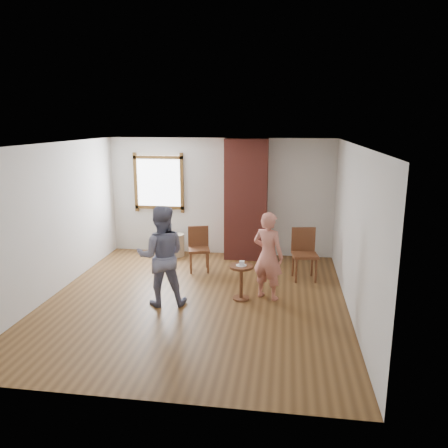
{
  "coord_description": "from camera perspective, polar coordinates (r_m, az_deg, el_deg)",
  "views": [
    {
      "loc": [
        1.45,
        -6.74,
        2.95
      ],
      "look_at": [
        0.36,
        0.8,
        1.15
      ],
      "focal_mm": 35.0,
      "sensor_mm": 36.0,
      "label": 1
    }
  ],
  "objects": [
    {
      "name": "cake_plate",
      "position": [
        7.32,
        2.27,
        -5.41
      ],
      "size": [
        0.18,
        0.18,
        0.01
      ],
      "primitive_type": "cylinder",
      "color": "white",
      "rests_on": "side_table"
    },
    {
      "name": "person_pink",
      "position": [
        7.36,
        5.77,
        -4.15
      ],
      "size": [
        0.65,
        0.56,
        1.5
      ],
      "primitive_type": "imported",
      "rotation": [
        0.0,
        0.0,
        2.7
      ],
      "color": "tan",
      "rests_on": "ground"
    },
    {
      "name": "brick_chimney",
      "position": [
        9.43,
        2.91,
        3.19
      ],
      "size": [
        0.9,
        0.5,
        2.6
      ],
      "primitive_type": "cube",
      "color": "brown",
      "rests_on": "ground"
    },
    {
      "name": "dining_chair_left",
      "position": [
        8.81,
        -3.33,
        -2.89
      ],
      "size": [
        0.5,
        0.5,
        0.89
      ],
      "rotation": [
        0.0,
        0.0,
        0.25
      ],
      "color": "brown",
      "rests_on": "ground"
    },
    {
      "name": "side_table",
      "position": [
        7.39,
        2.26,
        -6.88
      ],
      "size": [
        0.4,
        0.4,
        0.6
      ],
      "color": "brown",
      "rests_on": "ground"
    },
    {
      "name": "ground",
      "position": [
        7.5,
        -3.67,
        -9.9
      ],
      "size": [
        5.5,
        5.5,
        0.0
      ],
      "primitive_type": "plane",
      "color": "brown",
      "rests_on": "ground"
    },
    {
      "name": "stoneware_crock",
      "position": [
        9.84,
        -6.33,
        -2.74
      ],
      "size": [
        0.44,
        0.44,
        0.5
      ],
      "primitive_type": "cylinder",
      "rotation": [
        0.0,
        0.0,
        -0.14
      ],
      "color": "tan",
      "rests_on": "ground"
    },
    {
      "name": "cake_slice",
      "position": [
        7.31,
        2.35,
        -5.16
      ],
      "size": [
        0.08,
        0.07,
        0.06
      ],
      "primitive_type": "cube",
      "color": "silver",
      "rests_on": "cake_plate"
    },
    {
      "name": "dark_pot",
      "position": [
        10.0,
        -8.61,
        -3.61
      ],
      "size": [
        0.17,
        0.17,
        0.14
      ],
      "primitive_type": "cylinder",
      "rotation": [
        0.0,
        0.0,
        -0.22
      ],
      "color": "black",
      "rests_on": "ground"
    },
    {
      "name": "dining_chair_right",
      "position": [
        8.45,
        10.42,
        -3.45
      ],
      "size": [
        0.52,
        0.52,
        0.98
      ],
      "rotation": [
        0.0,
        0.0,
        0.15
      ],
      "color": "brown",
      "rests_on": "ground"
    },
    {
      "name": "man",
      "position": [
        7.15,
        -8.16,
        -4.14
      ],
      "size": [
        0.92,
        0.79,
        1.65
      ],
      "primitive_type": "imported",
      "rotation": [
        0.0,
        0.0,
        3.37
      ],
      "color": "#141537",
      "rests_on": "ground"
    },
    {
      "name": "room_shell",
      "position": [
        7.59,
        -3.35,
        4.61
      ],
      "size": [
        5.04,
        5.52,
        2.62
      ],
      "color": "silver",
      "rests_on": "ground"
    }
  ]
}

